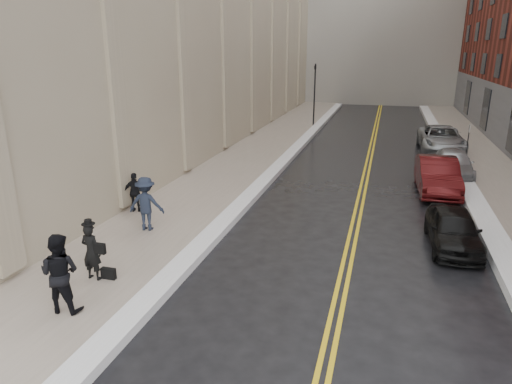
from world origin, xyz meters
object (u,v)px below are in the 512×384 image
Objects in this scene: car_black at (453,229)px; pedestrian_main at (91,252)px; pedestrian_c at (135,192)px; pedestrian_a at (60,273)px; car_silver_near at (453,164)px; pedestrian_b at (146,204)px; car_maroon at (437,175)px; car_silver_far at (441,139)px.

pedestrian_main is (-9.94, -5.39, 0.32)m from car_black.
pedestrian_main is 1.04× the size of pedestrian_c.
pedestrian_a reaches higher than car_black.
pedestrian_c is (-12.75, -9.66, 0.27)m from car_silver_near.
pedestrian_b is at bearing -80.84° from pedestrian_main.
car_maroon is at bearing -150.32° from pedestrian_b.
pedestrian_c is at bearing -129.90° from car_silver_far.
pedestrian_b is at bearing -124.29° from car_silver_far.
pedestrian_a is (-9.68, -6.99, 0.51)m from car_black.
pedestrian_main is 0.85× the size of pedestrian_b.
car_silver_far reaches higher than car_silver_near.
car_silver_far is 24.13m from pedestrian_main.
pedestrian_a is (0.26, -1.60, 0.19)m from pedestrian_main.
pedestrian_main is (-11.02, -21.47, 0.18)m from car_silver_far.
pedestrian_a reaches higher than pedestrian_main.
pedestrian_b is (-0.63, 5.31, -0.04)m from pedestrian_a.
car_silver_far is (1.08, 16.08, 0.14)m from car_black.
car_black is at bearing 164.78° from pedestrian_c.
pedestrian_b reaches higher than pedestrian_c.
pedestrian_b is (-10.30, -1.68, 0.47)m from car_black.
pedestrian_main is 0.81× the size of pedestrian_a.
pedestrian_b is (-10.33, -8.14, 0.33)m from car_maroon.
car_silver_near is 16.02m from pedestrian_b.
car_silver_far is 2.84× the size of pedestrian_a.
car_silver_far is at bearing 92.08° from car_silver_near.
pedestrian_a is at bearing 102.97° from pedestrian_main.
pedestrian_main is at bearing -118.80° from car_silver_far.
car_silver_near is at bearing -143.84° from pedestrian_b.
car_silver_near is 19.76m from pedestrian_a.
car_silver_near is 2.36× the size of pedestrian_b.
car_maroon is 2.48× the size of pedestrian_b.
pedestrian_c reaches higher than car_silver_far.
car_black is 2.33× the size of pedestrian_main.
pedestrian_b reaches higher than pedestrian_main.
pedestrian_a reaches higher than pedestrian_c.
car_silver_far is (1.05, 9.63, 0.00)m from car_maroon.
pedestrian_main reaches higher than pedestrian_c.
pedestrian_a is at bearing -127.66° from car_maroon.
pedestrian_a is at bearing -146.67° from car_black.
car_black is at bearing -92.09° from car_maroon.
pedestrian_main is 3.73m from pedestrian_b.
pedestrian_a is at bearing -116.63° from car_silver_far.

